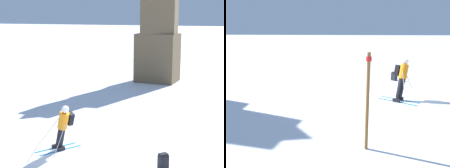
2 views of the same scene
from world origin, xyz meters
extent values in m
plane|color=white|center=(0.00, 0.00, 0.00)|extent=(300.00, 300.00, 0.00)
cube|color=#1E7AC6|center=(-1.36, 0.08, 0.01)|extent=(0.86, 1.53, 0.01)
cube|color=#1E7AC6|center=(-1.04, -0.08, 0.01)|extent=(0.86, 1.53, 0.01)
cube|color=black|center=(-1.36, 0.08, 0.07)|extent=(0.25, 0.31, 0.12)
cube|color=black|center=(-1.04, -0.08, 0.07)|extent=(0.25, 0.31, 0.12)
cylinder|color=black|center=(-1.05, -0.08, 0.50)|extent=(0.57, 0.46, 0.83)
cylinder|color=orange|center=(-0.85, -0.19, 1.17)|extent=(0.62, 0.54, 0.70)
sphere|color=tan|center=(-0.73, -0.25, 1.56)|extent=(0.36, 0.33, 0.28)
sphere|color=silver|center=(-0.72, -0.25, 1.59)|extent=(0.41, 0.38, 0.33)
cube|color=black|center=(-0.72, 0.04, 1.19)|extent=(0.44, 0.35, 0.51)
cylinder|color=#B7B7BC|center=(-1.54, -0.16, 0.60)|extent=(0.97, 0.09, 1.22)
cylinder|color=#B7B7BC|center=(-0.80, -0.55, 0.53)|extent=(0.24, 0.49, 1.07)
cube|color=brown|center=(-2.05, 14.87, 1.72)|extent=(2.81, 2.39, 3.45)
cube|color=brown|center=(-1.93, 14.78, 4.93)|extent=(2.59, 2.39, 2.96)
cube|color=black|center=(2.74, -0.15, 0.22)|extent=(0.37, 0.37, 0.44)
cube|color=black|center=(2.74, -0.15, 0.47)|extent=(0.33, 0.33, 0.06)
camera|label=1|loc=(5.74, -10.96, 4.78)|focal=60.00mm
camera|label=2|loc=(-10.15, 1.06, 2.82)|focal=35.00mm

